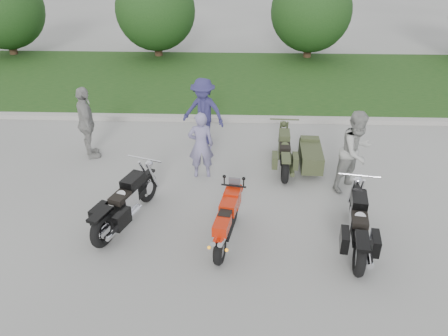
{
  "coord_description": "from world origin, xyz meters",
  "views": [
    {
      "loc": [
        0.87,
        -7.08,
        5.52
      ],
      "look_at": [
        0.55,
        1.42,
        0.8
      ],
      "focal_mm": 35.0,
      "sensor_mm": 36.0,
      "label": 1
    }
  ],
  "objects_px": {
    "person_grey": "(356,151)",
    "person_stripe": "(201,145)",
    "cruiser_right": "(358,227)",
    "person_denim": "(203,112)",
    "sportbike_red": "(227,221)",
    "cruiser_sidecar": "(300,155)",
    "cruiser_left": "(124,205)",
    "person_back": "(87,123)"
  },
  "relations": [
    {
      "from": "sportbike_red",
      "to": "person_back",
      "type": "height_order",
      "value": "person_back"
    },
    {
      "from": "sportbike_red",
      "to": "person_stripe",
      "type": "xyz_separation_m",
      "value": [
        -0.72,
        2.63,
        0.33
      ]
    },
    {
      "from": "cruiser_right",
      "to": "person_stripe",
      "type": "distance_m",
      "value": 4.23
    },
    {
      "from": "sportbike_red",
      "to": "cruiser_right",
      "type": "bearing_deg",
      "value": 9.27
    },
    {
      "from": "cruiser_sidecar",
      "to": "person_grey",
      "type": "bearing_deg",
      "value": -34.89
    },
    {
      "from": "cruiser_right",
      "to": "cruiser_sidecar",
      "type": "height_order",
      "value": "cruiser_right"
    },
    {
      "from": "person_back",
      "to": "sportbike_red",
      "type": "bearing_deg",
      "value": -157.96
    },
    {
      "from": "cruiser_left",
      "to": "person_denim",
      "type": "relative_size",
      "value": 1.21
    },
    {
      "from": "person_back",
      "to": "cruiser_sidecar",
      "type": "bearing_deg",
      "value": -120.05
    },
    {
      "from": "sportbike_red",
      "to": "cruiser_left",
      "type": "bearing_deg",
      "value": 176.26
    },
    {
      "from": "cruiser_left",
      "to": "cruiser_sidecar",
      "type": "relative_size",
      "value": 1.04
    },
    {
      "from": "person_grey",
      "to": "person_back",
      "type": "relative_size",
      "value": 1.0
    },
    {
      "from": "person_stripe",
      "to": "cruiser_left",
      "type": "bearing_deg",
      "value": 48.97
    },
    {
      "from": "cruiser_sidecar",
      "to": "person_grey",
      "type": "relative_size",
      "value": 1.14
    },
    {
      "from": "person_grey",
      "to": "person_stripe",
      "type": "bearing_deg",
      "value": 135.67
    },
    {
      "from": "person_stripe",
      "to": "cruiser_right",
      "type": "bearing_deg",
      "value": 133.61
    },
    {
      "from": "cruiser_right",
      "to": "cruiser_sidecar",
      "type": "distance_m",
      "value": 3.2
    },
    {
      "from": "cruiser_right",
      "to": "person_denim",
      "type": "bearing_deg",
      "value": 135.38
    },
    {
      "from": "person_stripe",
      "to": "cruiser_sidecar",
      "type": "bearing_deg",
      "value": -177.11
    },
    {
      "from": "person_stripe",
      "to": "person_grey",
      "type": "distance_m",
      "value": 3.66
    },
    {
      "from": "cruiser_left",
      "to": "person_back",
      "type": "xyz_separation_m",
      "value": [
        -1.67,
        3.02,
        0.51
      ]
    },
    {
      "from": "cruiser_sidecar",
      "to": "person_back",
      "type": "distance_m",
      "value": 5.63
    },
    {
      "from": "cruiser_sidecar",
      "to": "person_back",
      "type": "bearing_deg",
      "value": 177.5
    },
    {
      "from": "cruiser_sidecar",
      "to": "person_denim",
      "type": "distance_m",
      "value": 3.03
    },
    {
      "from": "cruiser_left",
      "to": "person_stripe",
      "type": "distance_m",
      "value": 2.56
    },
    {
      "from": "person_grey",
      "to": "sportbike_red",
      "type": "bearing_deg",
      "value": 179.64
    },
    {
      "from": "sportbike_red",
      "to": "cruiser_sidecar",
      "type": "xyz_separation_m",
      "value": [
        1.77,
        3.06,
        -0.12
      ]
    },
    {
      "from": "person_grey",
      "to": "person_back",
      "type": "height_order",
      "value": "person_back"
    },
    {
      "from": "cruiser_left",
      "to": "person_grey",
      "type": "xyz_separation_m",
      "value": [
        5.05,
        1.64,
        0.51
      ]
    },
    {
      "from": "cruiser_left",
      "to": "cruiser_sidecar",
      "type": "bearing_deg",
      "value": 52.27
    },
    {
      "from": "person_denim",
      "to": "person_back",
      "type": "xyz_separation_m",
      "value": [
        -3.0,
        -0.99,
        0.02
      ]
    },
    {
      "from": "cruiser_left",
      "to": "person_grey",
      "type": "relative_size",
      "value": 1.19
    },
    {
      "from": "cruiser_sidecar",
      "to": "person_stripe",
      "type": "relative_size",
      "value": 1.31
    },
    {
      "from": "cruiser_sidecar",
      "to": "person_stripe",
      "type": "bearing_deg",
      "value": -167.69
    },
    {
      "from": "cruiser_right",
      "to": "cruiser_sidecar",
      "type": "xyz_separation_m",
      "value": [
        -0.76,
        3.11,
        -0.07
      ]
    },
    {
      "from": "sportbike_red",
      "to": "cruiser_sidecar",
      "type": "bearing_deg",
      "value": 70.33
    },
    {
      "from": "person_stripe",
      "to": "person_back",
      "type": "xyz_separation_m",
      "value": [
        -3.09,
        0.93,
        0.13
      ]
    },
    {
      "from": "person_stripe",
      "to": "person_denim",
      "type": "distance_m",
      "value": 1.92
    },
    {
      "from": "person_denim",
      "to": "person_back",
      "type": "bearing_deg",
      "value": -142.07
    },
    {
      "from": "cruiser_sidecar",
      "to": "person_stripe",
      "type": "distance_m",
      "value": 2.56
    },
    {
      "from": "sportbike_red",
      "to": "person_denim",
      "type": "distance_m",
      "value": 4.64
    },
    {
      "from": "person_grey",
      "to": "cruiser_left",
      "type": "bearing_deg",
      "value": 160.81
    }
  ]
}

